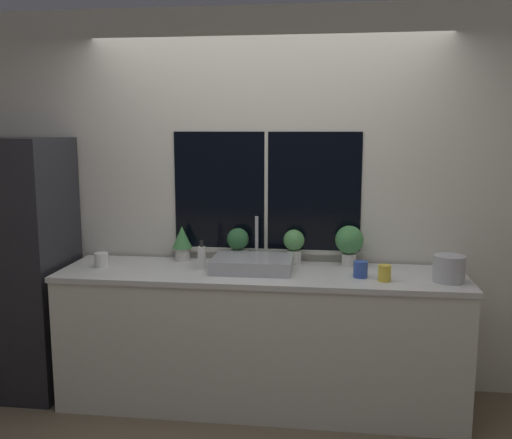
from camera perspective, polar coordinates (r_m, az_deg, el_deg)
ground_plane at (r=3.85m, az=-0.24°, el=-19.95°), size 14.00×14.00×0.00m
wall_back at (r=4.10m, az=1.09°, el=1.87°), size 8.00×0.09×2.70m
wall_left at (r=5.59m, az=-22.30°, el=3.12°), size 0.06×7.00×2.70m
counter at (r=3.94m, az=0.40°, el=-11.76°), size 2.69×0.67×0.93m
refrigerator at (r=4.37m, az=-22.52°, el=-4.36°), size 0.65×0.65×1.80m
sink at (r=3.82m, az=-0.35°, el=-4.42°), size 0.53×0.43×0.33m
potted_plant_far_left at (r=4.12m, az=-7.40°, el=-2.15°), size 0.14×0.14×0.25m
potted_plant_center_left at (r=4.04m, az=-1.83°, el=-2.39°), size 0.15×0.15×0.24m
potted_plant_center_right at (r=4.00m, az=3.81°, el=-2.49°), size 0.15×0.15×0.24m
potted_plant_far_right at (r=3.99m, az=9.31°, el=-2.21°), size 0.20×0.20×0.28m
soap_bottle at (r=3.86m, az=-5.46°, el=-3.76°), size 0.05×0.05×0.20m
mug_yellow at (r=3.65m, az=12.73°, el=-5.25°), size 0.08×0.08×0.10m
mug_white at (r=4.06m, az=-15.21°, el=-3.91°), size 0.09×0.09×0.10m
mug_blue at (r=3.71m, az=10.41°, el=-4.93°), size 0.09×0.09×0.10m
kettle at (r=3.73m, az=18.73°, el=-4.57°), size 0.19×0.19×0.18m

